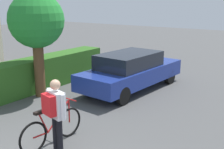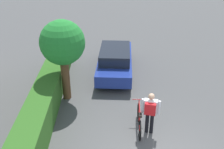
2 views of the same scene
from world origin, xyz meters
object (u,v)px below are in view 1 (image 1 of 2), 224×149
Objects in this scene: person_rider at (55,110)px; tree_kerbside at (36,22)px; parked_car_near at (131,70)px; bicycle at (52,128)px.

tree_kerbside reaches higher than person_rider.
person_rider is at bearing -167.55° from parked_car_near.
tree_kerbside is at bearing 52.54° from bicycle.
bicycle is 0.70m from person_rider.
person_rider reaches higher than parked_car_near.
bicycle is at bearing 58.05° from person_rider.
person_rider is (-0.21, -0.33, 0.58)m from bicycle.
bicycle is at bearing -127.46° from tree_kerbside.
parked_car_near is 4.90m from person_rider.
tree_kerbside is (-2.37, 2.16, 1.77)m from parked_car_near.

